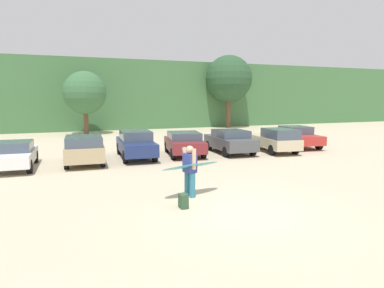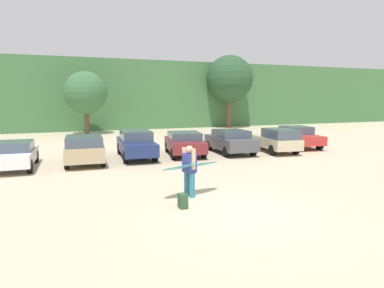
% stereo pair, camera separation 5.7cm
% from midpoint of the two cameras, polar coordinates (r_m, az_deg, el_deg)
% --- Properties ---
extents(ground_plane, '(120.00, 120.00, 0.00)m').
position_cam_midpoint_polar(ground_plane, '(10.52, 9.18, -11.30)').
color(ground_plane, '#C1B293').
extents(hillside_ridge, '(108.00, 12.00, 7.56)m').
position_cam_midpoint_polar(hillside_ridge, '(42.80, -14.49, 8.00)').
color(hillside_ridge, '#427042').
rests_on(hillside_ridge, ground_plane).
extents(tree_left, '(4.00, 4.00, 5.93)m').
position_cam_midpoint_polar(tree_left, '(33.33, -17.71, 8.24)').
color(tree_left, brown).
rests_on(tree_left, ground_plane).
extents(tree_far_right, '(5.33, 5.33, 8.31)m').
position_cam_midpoint_polar(tree_far_right, '(39.73, 6.21, 10.88)').
color(tree_far_right, brown).
rests_on(tree_far_right, ground_plane).
extents(parked_car_white, '(1.90, 4.19, 1.33)m').
position_cam_midpoint_polar(parked_car_white, '(18.51, -27.93, -1.56)').
color(parked_car_white, white).
rests_on(parked_car_white, ground_plane).
extents(parked_car_tan, '(2.10, 4.42, 1.51)m').
position_cam_midpoint_polar(parked_car_tan, '(18.55, -17.89, -0.72)').
color(parked_car_tan, tan).
rests_on(parked_car_tan, ground_plane).
extents(parked_car_navy, '(2.02, 4.80, 1.58)m').
position_cam_midpoint_polar(parked_car_navy, '(19.61, -9.58, 0.05)').
color(parked_car_navy, navy).
rests_on(parked_car_navy, ground_plane).
extents(parked_car_maroon, '(2.61, 4.34, 1.40)m').
position_cam_midpoint_polar(parked_car_maroon, '(20.25, -1.41, 0.22)').
color(parked_car_maroon, maroon).
rests_on(parked_car_maroon, ground_plane).
extents(parked_car_dark_gray, '(2.14, 4.25, 1.46)m').
position_cam_midpoint_polar(parked_car_dark_gray, '(21.19, 6.37, 0.54)').
color(parked_car_dark_gray, '#4C4F54').
rests_on(parked_car_dark_gray, ground_plane).
extents(parked_car_champagne, '(2.26, 4.72, 1.54)m').
position_cam_midpoint_polar(parked_car_champagne, '(22.14, 13.68, 0.73)').
color(parked_car_champagne, beige).
rests_on(parked_car_champagne, ground_plane).
extents(parked_car_red, '(2.46, 4.44, 1.46)m').
position_cam_midpoint_polar(parked_car_red, '(24.70, 17.19, 1.26)').
color(parked_car_red, '#B72D28').
rests_on(parked_car_red, ground_plane).
extents(person_adult, '(0.43, 0.76, 1.79)m').
position_cam_midpoint_polar(person_adult, '(11.72, -0.51, -4.07)').
color(person_adult, teal).
rests_on(person_adult, ground_plane).
extents(surfboard_teal, '(2.43, 1.21, 0.30)m').
position_cam_midpoint_polar(surfboard_teal, '(11.70, -0.25, -3.72)').
color(surfboard_teal, teal).
extents(backpack_dropped, '(0.24, 0.34, 0.45)m').
position_cam_midpoint_polar(backpack_dropped, '(10.69, -1.62, -9.61)').
color(backpack_dropped, '#2D4C33').
rests_on(backpack_dropped, ground_plane).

